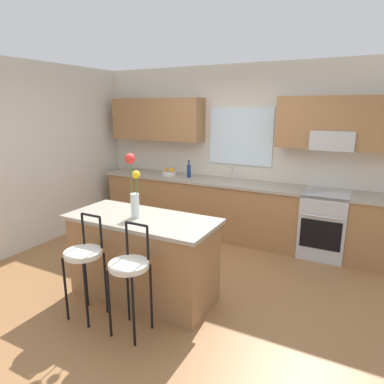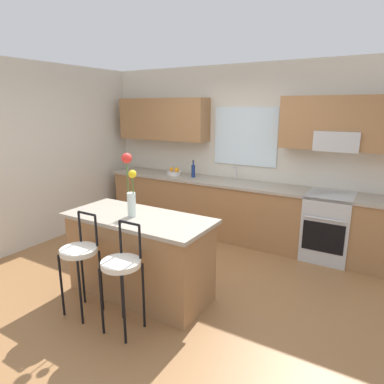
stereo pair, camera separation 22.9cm
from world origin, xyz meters
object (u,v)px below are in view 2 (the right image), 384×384
(bar_stool_near, at_px, (80,255))
(bottle_olive_oil, at_px, (193,171))
(oven_range, at_px, (327,226))
(kitchen_island, at_px, (140,256))
(flower_vase, at_px, (130,186))
(fruit_bowl_oranges, at_px, (174,172))
(bar_stool_middle, at_px, (122,268))

(bar_stool_near, bearing_deg, bottle_olive_oil, 95.72)
(oven_range, bearing_deg, kitchen_island, -128.14)
(flower_vase, relative_size, fruit_bowl_oranges, 2.81)
(bar_stool_middle, distance_m, bottle_olive_oil, 2.81)
(fruit_bowl_oranges, bearing_deg, bar_stool_near, -76.35)
(bar_stool_near, height_order, bottle_olive_oil, bottle_olive_oil)
(bar_stool_near, bearing_deg, kitchen_island, 64.56)
(bar_stool_middle, height_order, bottle_olive_oil, bottle_olive_oil)
(bottle_olive_oil, bearing_deg, oven_range, -0.65)
(oven_range, distance_m, fruit_bowl_oranges, 2.59)
(bar_stool_middle, height_order, fruit_bowl_oranges, fruit_bowl_oranges)
(flower_vase, xyz_separation_m, fruit_bowl_oranges, (-0.86, 2.11, -0.29))
(bar_stool_near, xyz_separation_m, flower_vase, (0.21, 0.55, 0.62))
(bar_stool_middle, height_order, flower_vase, flower_vase)
(bar_stool_middle, xyz_separation_m, bottle_olive_oil, (-0.82, 2.66, 0.40))
(fruit_bowl_oranges, relative_size, bottle_olive_oil, 0.84)
(flower_vase, height_order, fruit_bowl_oranges, flower_vase)
(oven_range, xyz_separation_m, bottle_olive_oil, (-2.16, 0.02, 0.57))
(flower_vase, bearing_deg, oven_range, 51.23)
(kitchen_island, bearing_deg, bar_stool_near, -115.44)
(oven_range, relative_size, kitchen_island, 0.56)
(flower_vase, distance_m, fruit_bowl_oranges, 2.30)
(kitchen_island, bearing_deg, oven_range, 51.86)
(oven_range, relative_size, bottle_olive_oil, 3.24)
(bar_stool_middle, relative_size, flower_vase, 1.54)
(oven_range, bearing_deg, fruit_bowl_oranges, 179.44)
(oven_range, distance_m, flower_vase, 2.80)
(bar_stool_near, relative_size, fruit_bowl_oranges, 4.34)
(bar_stool_middle, bearing_deg, kitchen_island, 115.44)
(flower_vase, distance_m, bottle_olive_oil, 2.18)
(oven_range, relative_size, bar_stool_middle, 0.88)
(bottle_olive_oil, bearing_deg, kitchen_island, -75.43)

